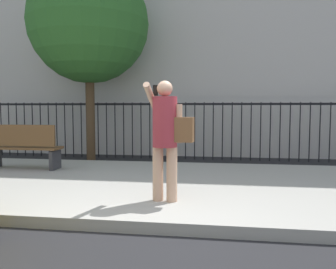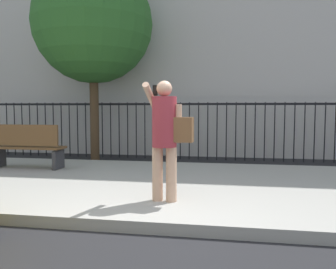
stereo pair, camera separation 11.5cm
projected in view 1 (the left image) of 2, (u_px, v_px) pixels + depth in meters
The scene contains 7 objects.
ground_plane at pixel (147, 235), 4.01m from camera, with size 60.00×60.00×0.00m, color black.
sidewalk at pixel (173, 186), 6.17m from camera, with size 28.00×4.40×0.15m, color #9E9B93.
building_facade at pixel (197, 5), 12.00m from camera, with size 28.00×4.00×9.93m, color #BCB7B2.
iron_fence at pixel (190, 123), 9.75m from camera, with size 12.03×0.04×1.60m.
pedestrian_on_phone at pixel (167, 132), 4.82m from camera, with size 0.67×0.49×1.67m.
street_bench at pixel (22, 146), 7.37m from camera, with size 1.60×0.45×0.95m.
street_tree_mid at pixel (89, 23), 9.39m from camera, with size 3.22×3.22×5.34m.
Camera 1 is at (0.81, -3.83, 1.46)m, focal length 37.38 mm.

